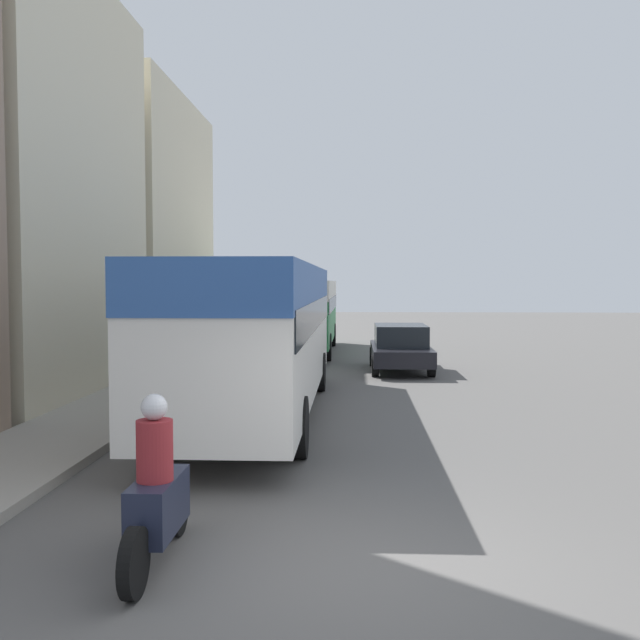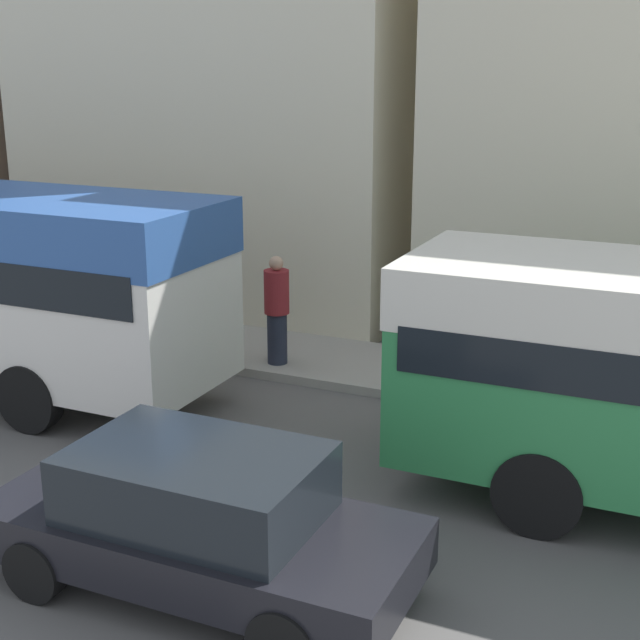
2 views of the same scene
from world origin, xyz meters
TOP-DOWN VIEW (x-y plane):
  - building_midblock at (-9.59, 10.28)m, footprint 6.79×8.13m
  - car_crossing at (1.56, 15.55)m, footprint 1.88×4.33m
  - pedestrian_near_curb at (-4.48, 13.34)m, footprint 0.42×0.42m

SIDE VIEW (x-z plane):
  - car_crossing at x=1.56m, z-range 0.03..1.51m
  - pedestrian_near_curb at x=-4.48m, z-range 0.17..2.00m
  - building_midblock at x=-9.59m, z-range 0.00..10.33m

